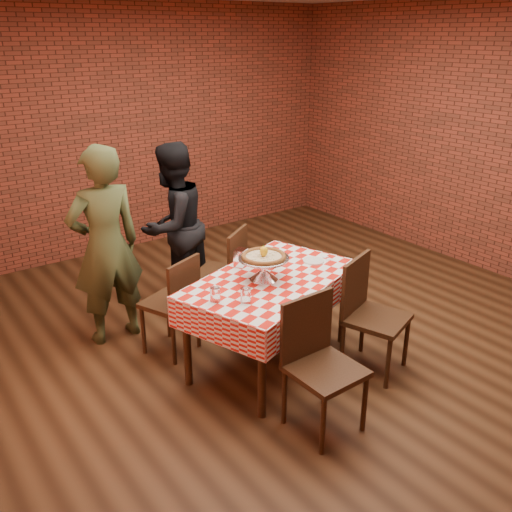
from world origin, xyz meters
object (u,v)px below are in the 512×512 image
(water_glass_right, at_px, (215,295))
(water_glass_left, at_px, (246,296))
(chair_far_left, at_px, (169,305))
(diner_olive, at_px, (106,246))
(diner_black, at_px, (173,226))
(chair_near_left, at_px, (326,369))
(chair_near_right, at_px, (377,318))
(table, at_px, (270,321))
(pizza, at_px, (264,257))
(chair_far_right, at_px, (219,274))
(condiment_caddy, at_px, (241,258))
(pizza_stand, at_px, (264,268))

(water_glass_right, bearing_deg, water_glass_left, -40.21)
(chair_far_left, height_order, diner_olive, diner_olive)
(chair_far_left, relative_size, diner_black, 0.54)
(water_glass_left, bearing_deg, water_glass_right, 139.79)
(chair_near_left, distance_m, chair_near_right, 0.86)
(chair_near_right, height_order, diner_olive, diner_olive)
(table, relative_size, chair_near_right, 1.52)
(pizza, distance_m, water_glass_right, 0.54)
(table, height_order, diner_black, diner_black)
(water_glass_right, height_order, chair_far_left, water_glass_right)
(chair_near_left, distance_m, chair_far_right, 1.78)
(diner_olive, bearing_deg, chair_far_right, 165.04)
(chair_far_left, distance_m, chair_far_right, 0.71)
(chair_far_right, distance_m, diner_black, 0.67)
(chair_far_left, xyz_separation_m, diner_olive, (-0.30, 0.50, 0.43))
(chair_near_left, bearing_deg, chair_far_right, 79.78)
(pizza, xyz_separation_m, water_glass_left, (-0.35, -0.25, -0.13))
(diner_black, bearing_deg, pizza, 69.03)
(water_glass_right, xyz_separation_m, chair_far_left, (0.01, 0.74, -0.38))
(condiment_caddy, relative_size, chair_far_left, 0.17)
(water_glass_right, bearing_deg, chair_far_right, 56.13)
(condiment_caddy, relative_size, chair_near_left, 0.16)
(pizza_stand, distance_m, water_glass_left, 0.44)
(chair_near_left, height_order, chair_far_right, chair_near_left)
(pizza_stand, relative_size, diner_olive, 0.23)
(pizza, bearing_deg, water_glass_right, -167.47)
(water_glass_left, xyz_separation_m, diner_olive, (-0.46, 1.38, 0.05))
(pizza_stand, bearing_deg, water_glass_right, -167.47)
(pizza, xyz_separation_m, chair_far_right, (0.15, 0.88, -0.49))
(chair_far_right, bearing_deg, pizza, 47.01)
(pizza_stand, xyz_separation_m, condiment_caddy, (0.00, 0.32, -0.02))
(table, xyz_separation_m, water_glass_right, (-0.57, -0.10, 0.44))
(condiment_caddy, distance_m, chair_far_left, 0.72)
(condiment_caddy, xyz_separation_m, diner_olive, (-0.82, 0.81, 0.03))
(table, bearing_deg, pizza_stand, 163.17)
(pizza_stand, relative_size, water_glass_left, 3.54)
(pizza_stand, relative_size, chair_near_right, 0.43)
(table, relative_size, chair_far_left, 1.63)
(table, bearing_deg, chair_far_right, 84.10)
(pizza, relative_size, chair_far_right, 0.38)
(chair_near_right, bearing_deg, water_glass_left, 142.36)
(water_glass_right, bearing_deg, diner_black, 72.00)
(condiment_caddy, relative_size, chair_far_right, 0.16)
(chair_near_right, bearing_deg, diner_olive, 111.53)
(chair_far_left, relative_size, chair_far_right, 0.97)
(pizza, relative_size, water_glass_left, 3.03)
(water_glass_right, relative_size, condiment_caddy, 0.79)
(diner_olive, bearing_deg, chair_near_right, 130.06)
(pizza, xyz_separation_m, diner_black, (-0.02, 1.43, -0.14))
(pizza_stand, height_order, condiment_caddy, pizza_stand)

